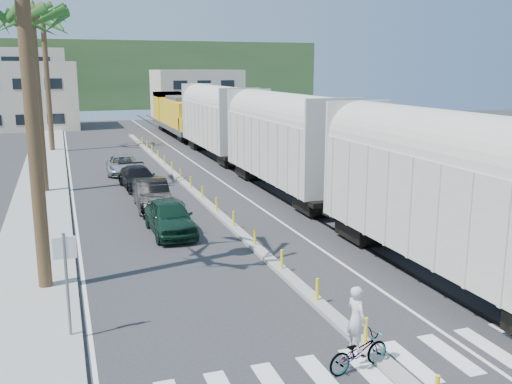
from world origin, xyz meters
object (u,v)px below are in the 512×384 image
cyclist (358,344)px  car_lead (170,217)px  street_sign (66,271)px  car_second (152,194)px

cyclist → car_lead: bearing=-2.4°
car_lead → cyclist: (2.14, -13.11, -0.09)m
street_sign → car_second: (4.38, 14.10, -1.20)m
car_lead → car_second: car_second is taller
car_lead → car_second: (-0.05, 4.88, 0.00)m
car_second → cyclist: 18.12m
car_second → car_lead: bearing=-87.4°
street_sign → car_second: street_sign is taller
street_sign → car_lead: size_ratio=0.66×
street_sign → car_lead: bearing=64.3°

